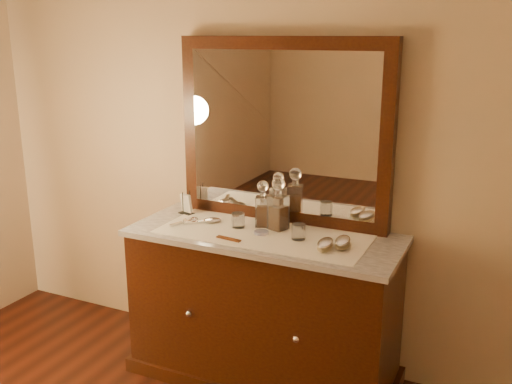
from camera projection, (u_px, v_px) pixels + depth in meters
dresser_cabinet at (264, 309)px, 3.12m from camera, size 1.40×0.55×0.82m
dresser_plinth at (264, 369)px, 3.22m from camera, size 1.46×0.59×0.08m
knob_left at (189, 314)px, 2.98m from camera, size 0.04×0.04×0.04m
knob_right at (296, 339)px, 2.74m from camera, size 0.04×0.04×0.04m
marble_top at (264, 236)px, 3.01m from camera, size 1.44×0.59×0.03m
mirror_frame at (283, 132)px, 3.08m from camera, size 1.20×0.08×1.00m
mirror_glass at (281, 133)px, 3.05m from camera, size 1.06×0.01×0.86m
lace_runner at (263, 234)px, 2.99m from camera, size 1.10×0.45×0.00m
pin_dish at (261, 232)px, 2.98m from camera, size 0.09×0.09×0.01m
comb at (229, 239)px, 2.90m from camera, size 0.14×0.04×0.01m
napkin_rack at (186, 205)px, 3.32m from camera, size 0.10×0.08×0.13m
decanter_left at (263, 209)px, 3.08m from camera, size 0.10×0.10×0.25m
decanter_right at (278, 209)px, 3.03m from camera, size 0.11×0.11×0.28m
brush_near at (325, 245)px, 2.77m from camera, size 0.08×0.16×0.04m
brush_far at (343, 242)px, 2.80m from camera, size 0.09×0.17×0.04m
hand_mirror_outer at (188, 220)px, 3.18m from camera, size 0.11×0.19×0.02m
hand_mirror_inner at (209, 221)px, 3.17m from camera, size 0.19×0.18×0.02m
tumblers at (267, 226)px, 2.99m from camera, size 0.43×0.11×0.08m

